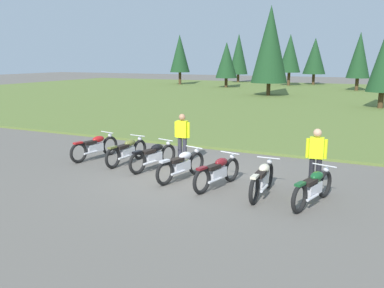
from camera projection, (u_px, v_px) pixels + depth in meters
The scene contains 12 objects.
ground_plane at pixel (183, 177), 12.00m from camera, with size 140.00×140.00×0.00m, color #605B54.
grass_moorland at pixel (318, 99), 34.83m from camera, with size 80.00×44.00×0.10m, color #5B7033.
forest_treeline at pixel (357, 50), 42.79m from camera, with size 39.76×27.76×8.57m.
motorcycle_red at pixel (95, 147), 14.14m from camera, with size 0.67×2.08×0.88m.
motorcycle_olive at pixel (127, 151), 13.50m from camera, with size 0.62×2.10×0.88m.
motorcycle_black at pixel (154, 156), 12.81m from camera, with size 0.72×2.07×0.88m.
motorcycle_silver at pixel (182, 165), 11.72m from camera, with size 0.74×2.06×0.88m.
motorcycle_maroon at pixel (218, 172), 11.00m from camera, with size 0.74×2.07×0.88m.
motorcycle_cream at pixel (262, 179), 10.36m from camera, with size 0.62×2.10×0.88m.
motorcycle_british_green at pixel (313, 187), 9.69m from camera, with size 0.79×2.05×0.88m.
rider_near_row_end at pixel (182, 135), 13.46m from camera, with size 0.55×0.24×1.67m.
rider_checking_bike at pixel (316, 156), 10.67m from camera, with size 0.55×0.26×1.67m.
Camera 1 is at (5.18, -10.31, 3.47)m, focal length 37.83 mm.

